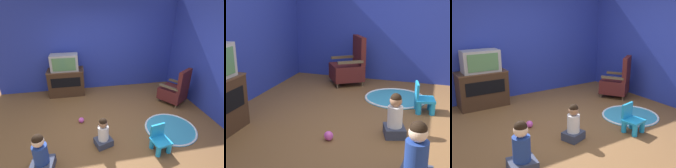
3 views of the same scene
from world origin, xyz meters
TOP-DOWN VIEW (x-y plane):
  - ground_plane at (0.00, 0.00)m, footprint 30.00×30.00m
  - wall_back at (-0.23, 2.27)m, footprint 5.55×0.12m
  - tv_cabinet at (-1.00, 1.92)m, footprint 1.04×0.56m
  - television at (-1.00, 1.88)m, footprint 0.76×0.43m
  - black_armchair at (1.91, 0.82)m, footprint 0.83×0.84m
  - yellow_kid_chair at (0.77, -0.76)m, footprint 0.37×0.35m
  - play_mat at (1.28, -0.25)m, footprint 1.11×1.11m
  - child_watching_left at (-1.29, -0.81)m, footprint 0.39×0.35m
  - child_watching_center at (-0.24, -0.45)m, footprint 0.38×0.35m
  - toy_ball at (-0.64, 0.35)m, footprint 0.12×0.12m

SIDE VIEW (x-z plane):
  - ground_plane at x=0.00m, z-range 0.00..0.00m
  - play_mat at x=1.28m, z-range -0.01..0.03m
  - toy_ball at x=-0.64m, z-range 0.00..0.12m
  - yellow_kid_chair at x=0.77m, z-range -0.06..0.43m
  - child_watching_center at x=-0.24m, z-range -0.04..0.56m
  - child_watching_left at x=-1.29m, z-range -0.05..0.65m
  - black_armchair at x=1.91m, z-range -0.14..0.86m
  - tv_cabinet at x=-1.00m, z-range 0.01..0.79m
  - television at x=-1.00m, z-range 0.77..1.24m
  - wall_back at x=-0.23m, z-range 0.00..2.89m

